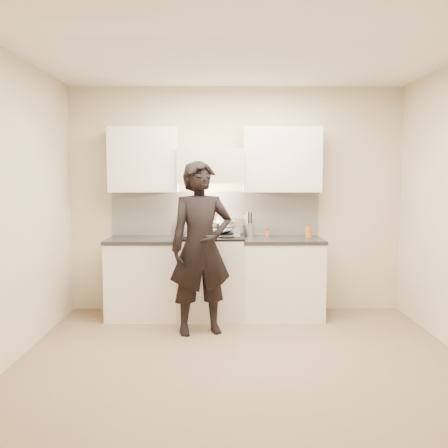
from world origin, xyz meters
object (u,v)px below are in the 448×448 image
object	(u,v)px
stove	(211,276)
counter_right	(282,277)
utensil_crock	(249,229)
person	(201,248)
wok	(220,225)

from	to	relation	value
stove	counter_right	bearing A→B (deg)	0.00
utensil_crock	person	bearing A→B (deg)	-124.68
counter_right	wok	bearing A→B (deg)	169.34
utensil_crock	person	xyz separation A→B (m)	(-0.54, -0.78, -0.12)
wok	utensil_crock	world-z (taller)	wok
person	utensil_crock	bearing A→B (deg)	39.35
stove	person	size ratio (longest dim) A/B	0.54
counter_right	utensil_crock	distance (m)	0.68
counter_right	utensil_crock	xyz separation A→B (m)	(-0.38, 0.16, 0.55)
counter_right	person	world-z (taller)	person
stove	utensil_crock	world-z (taller)	utensil_crock
utensil_crock	person	size ratio (longest dim) A/B	0.16
person	wok	bearing A→B (deg)	59.36
person	stove	bearing A→B (deg)	65.98
wok	counter_right	bearing A→B (deg)	-10.66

